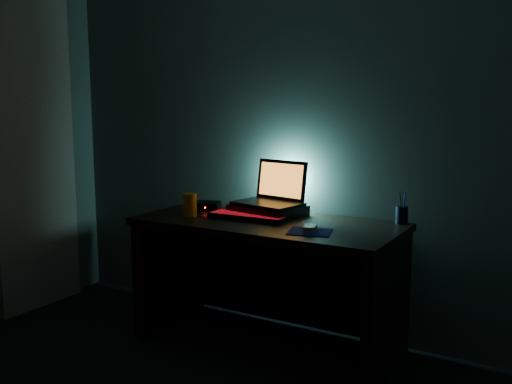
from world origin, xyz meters
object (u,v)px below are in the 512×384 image
(laptop, at_px, (273,194))
(mouse, at_px, (310,228))
(keyboard, at_px, (248,216))
(pen_cup, at_px, (402,215))
(router, at_px, (207,206))
(juice_glass, at_px, (190,205))

(laptop, height_order, mouse, laptop)
(keyboard, bearing_deg, mouse, -17.58)
(keyboard, relative_size, pen_cup, 4.89)
(keyboard, xyz_separation_m, router, (-0.36, 0.11, 0.01))
(keyboard, xyz_separation_m, pen_cup, (0.80, 0.32, 0.03))
(pen_cup, xyz_separation_m, juice_glass, (-1.13, -0.42, 0.02))
(mouse, bearing_deg, keyboard, 147.30)
(laptop, height_order, router, laptop)
(laptop, bearing_deg, mouse, -29.82)
(keyboard, distance_m, pen_cup, 0.86)
(keyboard, distance_m, router, 0.38)
(laptop, xyz_separation_m, juice_glass, (-0.38, -0.31, -0.05))
(pen_cup, relative_size, juice_glass, 0.71)
(keyboard, height_order, mouse, mouse)
(laptop, height_order, pen_cup, laptop)
(keyboard, bearing_deg, router, 162.10)
(mouse, distance_m, pen_cup, 0.57)
(keyboard, distance_m, mouse, 0.47)
(mouse, relative_size, pen_cup, 1.04)
(keyboard, xyz_separation_m, mouse, (0.45, -0.13, 0.00))
(router, bearing_deg, mouse, -38.26)
(mouse, xyz_separation_m, pen_cup, (0.35, 0.45, 0.03))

